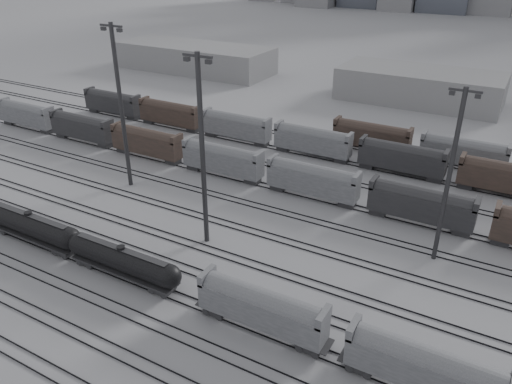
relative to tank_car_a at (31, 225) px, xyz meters
The scene contains 13 objects.
ground 20.15m from the tank_car_a, ahead, with size 900.00×900.00×0.00m, color #ADADB2.
tracks 26.01m from the tank_car_a, 39.58° to the left, with size 220.00×71.50×0.16m.
tank_car_a is the anchor object (origin of this frame).
tank_car_b 16.51m from the tank_car_a, ahead, with size 17.13×2.86×4.23m.
hopper_car_a 35.77m from the tank_car_a, ahead, with size 14.25×2.83×5.10m.
hopper_car_b 52.43m from the tank_car_a, ahead, with size 14.35×2.85×5.13m.
light_mast_b 23.21m from the tank_car_a, 92.01° to the left, with size 4.23×0.68×26.44m.
light_mast_c 26.22m from the tank_car_a, 29.91° to the left, with size 4.11×0.66×25.66m.
light_mast_d 54.73m from the tank_car_a, 25.03° to the left, with size 3.63×0.58×22.70m.
bg_string_near 41.75m from the tank_car_a, 47.95° to the left, with size 151.00×3.00×5.60m.
bg_string_mid 60.42m from the tank_car_a, 51.07° to the left, with size 151.00×3.00×5.60m.
warehouse_left 102.18m from the tank_car_a, 113.07° to the left, with size 50.00×18.00×8.00m, color gray.
warehouse_mid 98.67m from the tank_car_a, 72.32° to the left, with size 40.00×18.00×8.00m, color gray.
Camera 1 is at (35.27, -34.79, 37.02)m, focal length 35.00 mm.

